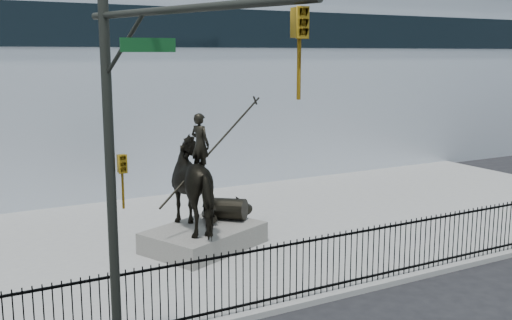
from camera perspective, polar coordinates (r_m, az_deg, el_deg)
ground at (r=15.30m, az=14.13°, el=-13.16°), size 120.00×120.00×0.00m
plaza at (r=20.59m, az=0.68°, el=-6.50°), size 30.00×12.00×0.15m
building at (r=31.71m, az=-11.11°, el=7.30°), size 44.00×14.00×9.00m
picket_fence at (r=15.84m, az=11.16°, el=-8.72°), size 22.10×0.10×1.50m
statue_plinth at (r=18.33m, az=-4.97°, el=-7.37°), size 4.00×3.45×0.63m
equestrian_statue at (r=17.96m, az=-4.91°, el=-2.34°), size 4.00×3.34×3.66m
traffic_signal_left at (r=10.17m, az=-11.14°, el=-1.07°), size 1.52×4.84×7.00m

